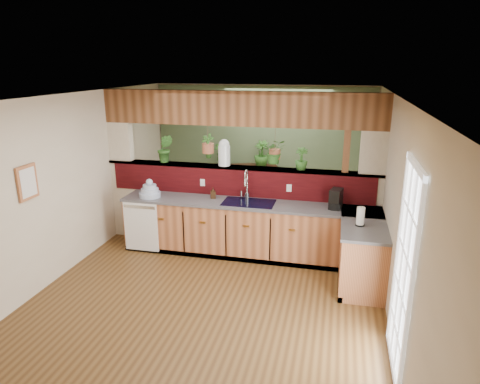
% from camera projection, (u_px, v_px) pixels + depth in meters
% --- Properties ---
extents(ground, '(4.60, 7.00, 0.01)m').
position_uv_depth(ground, '(217.00, 281.00, 6.16)').
color(ground, '#54371A').
rests_on(ground, ground).
extents(ceiling, '(4.60, 7.00, 0.01)m').
position_uv_depth(ceiling, '(214.00, 97.00, 5.41)').
color(ceiling, brown).
rests_on(ceiling, ground).
extents(wall_back, '(4.60, 0.02, 2.60)m').
position_uv_depth(wall_back, '(262.00, 148.00, 9.05)').
color(wall_back, beige).
rests_on(wall_back, ground).
extents(wall_front, '(4.60, 0.02, 2.60)m').
position_uv_depth(wall_front, '(50.00, 365.00, 2.52)').
color(wall_front, beige).
rests_on(wall_front, ground).
extents(wall_left, '(0.02, 7.00, 2.60)m').
position_uv_depth(wall_left, '(66.00, 185.00, 6.29)').
color(wall_left, beige).
rests_on(wall_left, ground).
extents(wall_right, '(0.02, 7.00, 2.60)m').
position_uv_depth(wall_right, '(394.00, 208.00, 5.28)').
color(wall_right, beige).
rests_on(wall_right, ground).
extents(pass_through_partition, '(4.60, 0.21, 2.60)m').
position_uv_depth(pass_through_partition, '(240.00, 178.00, 7.07)').
color(pass_through_partition, beige).
rests_on(pass_through_partition, ground).
extents(pass_through_ledge, '(4.60, 0.21, 0.04)m').
position_uv_depth(pass_through_ledge, '(239.00, 167.00, 7.02)').
color(pass_through_ledge, brown).
rests_on(pass_through_ledge, ground).
extents(header_beam, '(4.60, 0.15, 0.55)m').
position_uv_depth(header_beam, '(239.00, 109.00, 6.75)').
color(header_beam, brown).
rests_on(header_beam, ground).
extents(sage_backwall, '(4.55, 0.02, 2.55)m').
position_uv_depth(sage_backwall, '(262.00, 148.00, 9.03)').
color(sage_backwall, '#536A49').
rests_on(sage_backwall, ground).
extents(countertop, '(4.14, 1.52, 0.90)m').
position_uv_depth(countertop, '(284.00, 235.00, 6.66)').
color(countertop, '#9C5A36').
rests_on(countertop, ground).
extents(dishwasher, '(0.58, 0.03, 0.82)m').
position_uv_depth(dishwasher, '(141.00, 227.00, 6.97)').
color(dishwasher, white).
rests_on(dishwasher, ground).
extents(navy_sink, '(0.82, 0.50, 0.18)m').
position_uv_depth(navy_sink, '(249.00, 207.00, 6.78)').
color(navy_sink, black).
rests_on(navy_sink, countertop).
extents(french_door, '(0.06, 1.02, 2.16)m').
position_uv_depth(french_door, '(403.00, 274.00, 4.15)').
color(french_door, white).
rests_on(french_door, ground).
extents(framed_print, '(0.04, 0.35, 0.45)m').
position_uv_depth(framed_print, '(27.00, 182.00, 5.46)').
color(framed_print, '#9C5A36').
rests_on(framed_print, wall_left).
extents(faucet, '(0.22, 0.22, 0.50)m').
position_uv_depth(faucet, '(246.00, 183.00, 6.84)').
color(faucet, '#B7B7B2').
rests_on(faucet, countertop).
extents(dish_stack, '(0.35, 0.35, 0.31)m').
position_uv_depth(dish_stack, '(150.00, 191.00, 7.02)').
color(dish_stack, '#A5B6D6').
rests_on(dish_stack, countertop).
extents(soap_dispenser, '(0.11, 0.11, 0.18)m').
position_uv_depth(soap_dispenser, '(213.00, 193.00, 6.95)').
color(soap_dispenser, '#3A2515').
rests_on(soap_dispenser, countertop).
extents(coffee_maker, '(0.16, 0.27, 0.30)m').
position_uv_depth(coffee_maker, '(336.00, 200.00, 6.45)').
color(coffee_maker, black).
rests_on(coffee_maker, countertop).
extents(paper_towel, '(0.13, 0.13, 0.28)m').
position_uv_depth(paper_towel, '(360.00, 217.00, 5.77)').
color(paper_towel, black).
rests_on(paper_towel, countertop).
extents(glass_jar, '(0.20, 0.20, 0.44)m').
position_uv_depth(glass_jar, '(224.00, 152.00, 7.01)').
color(glass_jar, silver).
rests_on(glass_jar, pass_through_ledge).
extents(ledge_plant_left, '(0.30, 0.26, 0.47)m').
position_uv_depth(ledge_plant_left, '(165.00, 149.00, 7.23)').
color(ledge_plant_left, '#27551D').
rests_on(ledge_plant_left, pass_through_ledge).
extents(ledge_plant_right, '(0.21, 0.21, 0.35)m').
position_uv_depth(ledge_plant_right, '(301.00, 159.00, 6.75)').
color(ledge_plant_right, '#27551D').
rests_on(ledge_plant_right, pass_through_ledge).
extents(hanging_plant_a, '(0.24, 0.19, 0.53)m').
position_uv_depth(hanging_plant_a, '(208.00, 138.00, 7.00)').
color(hanging_plant_a, brown).
rests_on(hanging_plant_a, header_beam).
extents(hanging_plant_b, '(0.41, 0.37, 0.51)m').
position_uv_depth(hanging_plant_b, '(275.00, 141.00, 6.76)').
color(hanging_plant_b, brown).
rests_on(hanging_plant_b, header_beam).
extents(shelving_console, '(1.41, 0.87, 0.92)m').
position_uv_depth(shelving_console, '(243.00, 186.00, 9.12)').
color(shelving_console, black).
rests_on(shelving_console, ground).
extents(shelf_plant_a, '(0.28, 0.22, 0.47)m').
position_uv_depth(shelf_plant_a, '(220.00, 153.00, 9.03)').
color(shelf_plant_a, '#27551D').
rests_on(shelf_plant_a, shelving_console).
extents(shelf_plant_b, '(0.37, 0.37, 0.53)m').
position_uv_depth(shelf_plant_b, '(261.00, 153.00, 8.83)').
color(shelf_plant_b, '#27551D').
rests_on(shelf_plant_b, shelving_console).
extents(floor_plant, '(0.76, 0.69, 0.74)m').
position_uv_depth(floor_plant, '(279.00, 212.00, 7.93)').
color(floor_plant, '#27551D').
rests_on(floor_plant, ground).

